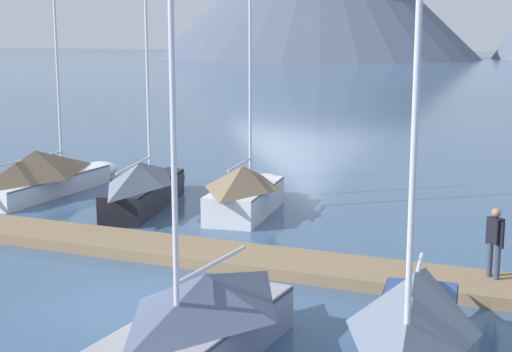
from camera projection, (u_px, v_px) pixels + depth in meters
ground_plane at (135, 308)px, 16.70m from camera, size 700.00×700.00×0.00m
dock at (223, 256)px, 20.20m from camera, size 23.61×3.46×0.30m
sailboat_nearest_berth at (47, 173)px, 28.86m from camera, size 2.35×7.91×8.91m
sailboat_second_berth at (147, 184)px, 26.64m from camera, size 3.27×6.93×8.44m
sailboat_mid_dock_port at (248, 189)px, 25.81m from camera, size 2.74×6.03×9.39m
sailboat_mid_dock_starboard at (188, 330)px, 13.52m from camera, size 2.11×6.10×6.58m
sailboat_far_berth at (410, 341)px, 12.46m from camera, size 2.68×7.32×9.17m
person_on_dock at (495, 238)px, 17.69m from camera, size 0.47×0.41×1.69m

